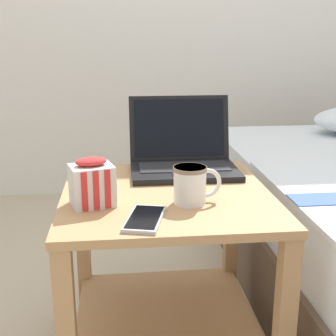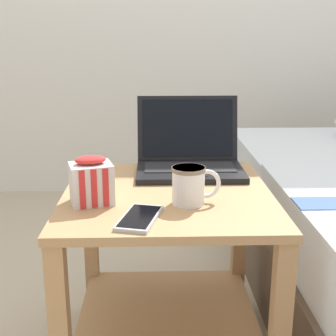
{
  "view_description": "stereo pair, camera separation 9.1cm",
  "coord_description": "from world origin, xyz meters",
  "px_view_note": "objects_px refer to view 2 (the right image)",
  "views": [
    {
      "loc": [
        -0.12,
        -1.21,
        0.95
      ],
      "look_at": [
        0.0,
        -0.04,
        0.61
      ],
      "focal_mm": 50.0,
      "sensor_mm": 36.0,
      "label": 1
    },
    {
      "loc": [
        -0.03,
        -1.21,
        0.95
      ],
      "look_at": [
        0.0,
        -0.04,
        0.61
      ],
      "focal_mm": 50.0,
      "sensor_mm": 36.0,
      "label": 2
    }
  ],
  "objects_px": {
    "mug_front_left": "(190,184)",
    "cell_phone": "(140,218)",
    "laptop": "(189,157)",
    "snack_bag": "(91,182)"
  },
  "relations": [
    {
      "from": "mug_front_left",
      "to": "snack_bag",
      "type": "height_order",
      "value": "snack_bag"
    },
    {
      "from": "mug_front_left",
      "to": "cell_phone",
      "type": "bearing_deg",
      "value": -139.48
    },
    {
      "from": "snack_bag",
      "to": "cell_phone",
      "type": "height_order",
      "value": "snack_bag"
    },
    {
      "from": "laptop",
      "to": "snack_bag",
      "type": "xyz_separation_m",
      "value": [
        -0.27,
        -0.29,
        0.01
      ]
    },
    {
      "from": "laptop",
      "to": "mug_front_left",
      "type": "height_order",
      "value": "laptop"
    },
    {
      "from": "snack_bag",
      "to": "mug_front_left",
      "type": "bearing_deg",
      "value": -2.94
    },
    {
      "from": "snack_bag",
      "to": "cell_phone",
      "type": "relative_size",
      "value": 0.72
    },
    {
      "from": "laptop",
      "to": "cell_phone",
      "type": "height_order",
      "value": "laptop"
    },
    {
      "from": "mug_front_left",
      "to": "snack_bag",
      "type": "relative_size",
      "value": 1.02
    },
    {
      "from": "mug_front_left",
      "to": "snack_bag",
      "type": "distance_m",
      "value": 0.25
    }
  ]
}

